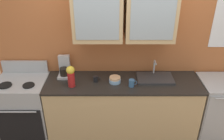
{
  "coord_description": "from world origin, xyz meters",
  "views": [
    {
      "loc": [
        -0.15,
        -2.7,
        2.58
      ],
      "look_at": [
        -0.14,
        0.0,
        1.11
      ],
      "focal_mm": 37.7,
      "sensor_mm": 36.0,
      "label": 1
    }
  ],
  "objects": [
    {
      "name": "back_wall_unit",
      "position": [
        0.01,
        0.3,
        1.43
      ],
      "size": [
        3.55,
        0.44,
        2.55
      ],
      "color": "#B76638",
      "rests_on": "ground_plane"
    },
    {
      "name": "sink_faucet",
      "position": [
        0.44,
        0.07,
        0.95
      ],
      "size": [
        0.49,
        0.32,
        0.23
      ],
      "color": "#2D2D30",
      "rests_on": "counter"
    },
    {
      "name": "counter",
      "position": [
        0.0,
        0.0,
        0.46
      ],
      "size": [
        2.09,
        0.61,
        0.93
      ],
      "color": "tan",
      "rests_on": "ground_plane"
    },
    {
      "name": "ground_plane",
      "position": [
        0.0,
        0.0,
        0.0
      ],
      "size": [
        10.0,
        10.0,
        0.0
      ],
      "primitive_type": "plane",
      "color": "brown"
    },
    {
      "name": "bowl_stack",
      "position": [
        -0.11,
        -0.01,
        0.97
      ],
      "size": [
        0.16,
        0.16,
        0.08
      ],
      "color": "#8CB7E0",
      "rests_on": "counter"
    },
    {
      "name": "dishwasher",
      "position": [
        1.37,
        -0.0,
        0.46
      ],
      "size": [
        0.61,
        0.59,
        0.93
      ],
      "color": "#ADAFB5",
      "rests_on": "ground_plane"
    },
    {
      "name": "cup_near_sink",
      "position": [
        0.11,
        -0.11,
        0.98
      ],
      "size": [
        0.11,
        0.07,
        0.1
      ],
      "color": "#38608C",
      "rests_on": "counter"
    },
    {
      "name": "stove_range",
      "position": [
        -1.39,
        -0.0,
        0.47
      ],
      "size": [
        0.68,
        0.61,
        1.11
      ],
      "color": "#ADAFB5",
      "rests_on": "ground_plane"
    },
    {
      "name": "coffee_maker",
      "position": [
        -0.81,
        0.17,
        1.04
      ],
      "size": [
        0.17,
        0.2,
        0.29
      ],
      "color": "#B7B7BC",
      "rests_on": "counter"
    },
    {
      "name": "vase",
      "position": [
        -0.67,
        -0.11,
        1.09
      ],
      "size": [
        0.11,
        0.11,
        0.29
      ],
      "color": "#B21E1E",
      "rests_on": "counter"
    },
    {
      "name": "cup_near_bowls",
      "position": [
        -0.37,
        0.01,
        0.97
      ],
      "size": [
        0.1,
        0.06,
        0.08
      ],
      "color": "black",
      "rests_on": "counter"
    }
  ]
}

